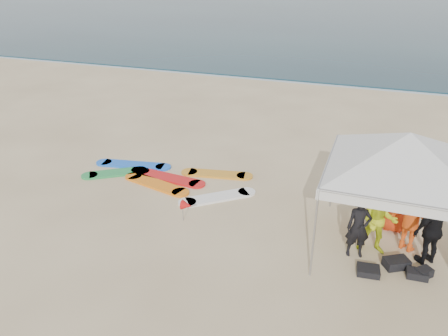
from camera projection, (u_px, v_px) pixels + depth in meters
ground at (178, 253)px, 10.70m from camera, size 120.00×120.00×0.00m
ocean at (362, 14)px, 61.68m from camera, size 160.00×84.00×0.08m
shoreline_foam at (309, 82)px, 26.17m from camera, size 160.00×1.20×0.01m
person_black_a at (358, 227)px, 10.31m from camera, size 0.65×0.51×1.56m
person_yellow at (379, 221)px, 10.39m from camera, size 0.88×0.71×1.75m
person_orange_a at (413, 217)px, 10.49m from camera, size 1.35×1.15×1.82m
person_black_b at (433, 230)px, 10.01m from camera, size 1.09×0.98×1.78m
person_orange_b at (397, 202)px, 11.30m from camera, size 0.82×0.54×1.66m
canopy_tent at (411, 133)px, 9.52m from camera, size 4.69×4.69×3.53m
marker_pennant at (187, 205)px, 11.81m from camera, size 0.28×0.28×0.64m
gear_pile at (397, 269)px, 9.99m from camera, size 1.67×1.00×0.22m
surfboard_spread at (167, 178)px, 14.36m from camera, size 5.64×2.74×0.07m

